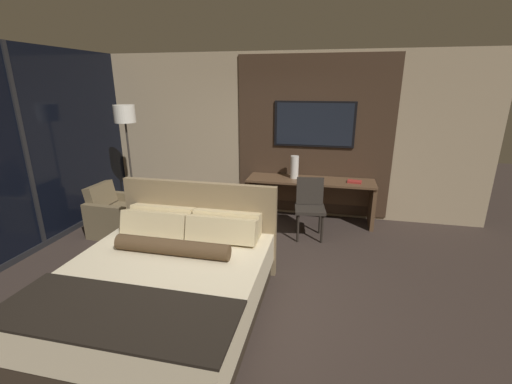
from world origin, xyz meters
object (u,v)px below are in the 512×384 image
Objects in this scene: tv at (314,124)px; desk_chair at (310,202)px; vase_tall at (294,167)px; armchair_by_window at (117,216)px; book at (354,182)px; floor_lamp at (126,124)px; desk at (310,192)px; bed at (165,283)px.

tv is 1.39m from desk_chair.
vase_tall reaches higher than desk_chair.
armchair_by_window is 3.86m from book.
desk_chair is at bearing -0.68° from floor_lamp.
armchair_by_window is 2.99m from vase_tall.
desk_chair is at bearing -77.67° from armchair_by_window.
vase_tall is at bearing -179.02° from desk.
bed is at bearing -125.01° from book.
bed is 2.38m from armchair_by_window.
desk_chair is at bearing -63.53° from vase_tall.
tv is at bearing 90.00° from desk.
tv reaches higher than book.
desk is at bearing 0.98° from vase_tall.
armchair_by_window reaches higher than book.
armchair_by_window is 1.50m from floor_lamp.
desk_chair is at bearing -87.32° from tv.
armchair_by_window is 0.41× the size of floor_lamp.
desk is at bearing 66.44° from bed.
desk_chair is 3.23m from floor_lamp.
book is (0.71, -0.07, 0.24)m from desk.
desk is at bearing 11.63° from floor_lamp.
book is (0.67, 0.58, 0.21)m from desk_chair.
desk_chair reaches higher than book.
book is (0.71, -0.30, -0.87)m from tv.
desk_chair is at bearing 59.81° from bed.
vase_tall is 1.01m from book.
vase_tall is (2.71, 0.61, -0.72)m from floor_lamp.
book is (3.65, 1.13, 0.48)m from armchair_by_window.
floor_lamp is 3.85m from book.
bed is 2.74× the size of armchair_by_window.
bed is 2.59m from desk_chair.
desk_chair is (0.04, -0.88, -1.08)m from tv.
tv is 3.11m from floor_lamp.
armchair_by_window is at bearing -162.79° from book.
bed reaches higher than vase_tall.
desk is 5.53× the size of vase_tall.
floor_lamp is 5.12× the size of vase_tall.
armchair_by_window is at bearing -85.34° from floor_lamp.
book is (1.97, 2.81, 0.42)m from bed.
desk_chair is 3.84× the size of book.
bed is 1.11× the size of floor_lamp.
floor_lamp is at bearing -168.37° from desk.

